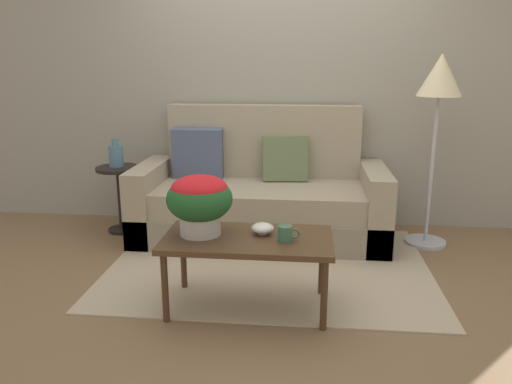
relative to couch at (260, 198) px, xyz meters
name	(u,v)px	position (x,y,z in m)	size (l,w,h in m)	color
ground_plane	(267,275)	(0.13, -0.83, -0.33)	(14.00, 14.00, 0.00)	brown
wall_back	(280,67)	(0.13, 0.47, 1.09)	(6.40, 0.12, 2.85)	gray
area_rug	(269,265)	(0.13, -0.66, -0.33)	(2.34, 1.72, 0.01)	tan
couch	(260,198)	(0.00, 0.00, 0.00)	(2.10, 0.88, 1.11)	gray
coffee_table	(248,244)	(0.05, -1.31, 0.08)	(1.01, 0.54, 0.46)	#442D1B
side_table	(119,187)	(-1.24, -0.01, 0.07)	(0.38, 0.38, 0.59)	black
floor_lamp	(439,91)	(1.40, -0.07, 0.92)	(0.35, 0.35, 1.54)	#B2B2B7
potted_plant	(200,199)	(-0.24, -1.29, 0.35)	(0.40, 0.40, 0.37)	#B7B2A8
coffee_mug	(286,233)	(0.28, -1.35, 0.17)	(0.13, 0.09, 0.09)	#3D664C
snack_bowl	(263,228)	(0.13, -1.25, 0.17)	(0.14, 0.14, 0.07)	silver
table_vase	(116,155)	(-1.26, 0.00, 0.36)	(0.12, 0.12, 0.25)	slate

